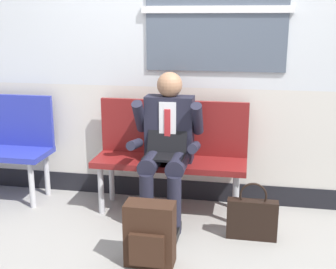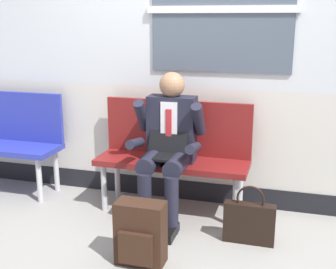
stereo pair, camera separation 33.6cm
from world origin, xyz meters
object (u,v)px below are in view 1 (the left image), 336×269
Objects in this scene: handbag at (252,218)px; backpack at (150,235)px; person_seated at (167,144)px; bench_with_person at (171,149)px.

backpack is at bearing -143.98° from handbag.
person_seated is at bearing 160.48° from handbag.
person_seated is 2.74× the size of backpack.
bench_with_person is 0.93m from handbag.
person_seated is 0.89m from handbag.
person_seated is at bearing 91.77° from backpack.
person_seated is (0.00, -0.20, 0.10)m from bench_with_person.
bench_with_person is at bearing 147.26° from handbag.
person_seated reaches higher than handbag.
bench_with_person is 2.87× the size of handbag.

